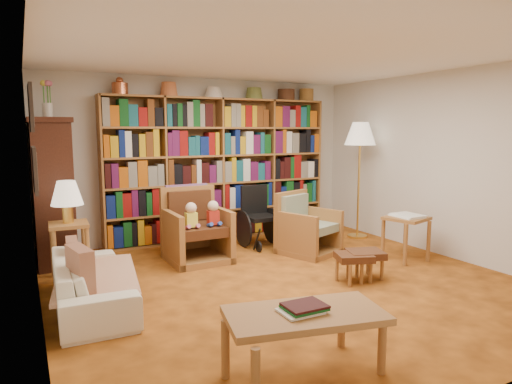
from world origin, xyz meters
TOP-DOWN VIEW (x-y plane):
  - floor at (0.00, 0.00)m, footprint 5.00×5.00m
  - ceiling at (0.00, 0.00)m, footprint 5.00×5.00m
  - wall_back at (0.00, 2.50)m, footprint 5.00×0.00m
  - wall_front at (0.00, -2.50)m, footprint 5.00×0.00m
  - wall_left at (-2.50, 0.00)m, footprint 0.00×5.00m
  - wall_right at (2.50, 0.00)m, footprint 0.00×5.00m
  - bookshelf at (0.20, 2.33)m, footprint 3.60×0.30m
  - curio_cabinet at (-2.25, 2.00)m, footprint 0.50×0.95m
  - framed_pictures at (-2.48, 0.30)m, footprint 0.03×0.52m
  - sofa at (-2.05, 0.24)m, footprint 1.69×0.71m
  - sofa_throw at (-2.00, 0.24)m, footprint 0.92×1.46m
  - cushion_left at (-2.18, 0.59)m, footprint 0.13×0.35m
  - cushion_right at (-2.18, -0.11)m, footprint 0.21×0.44m
  - side_table_lamp at (-2.15, 1.21)m, footprint 0.44×0.44m
  - table_lamp at (-2.15, 1.21)m, footprint 0.35×0.35m
  - armchair_leather at (-0.59, 1.35)m, footprint 0.77×0.83m
  - armchair_sage at (0.90, 0.96)m, footprint 0.92×0.92m
  - wheelchair at (0.49, 1.61)m, footprint 0.51×0.71m
  - floor_lamp at (2.15, 1.33)m, footprint 0.48×0.48m
  - side_table_papers at (1.87, 0.03)m, footprint 0.60×0.60m
  - footstool_a at (0.68, -0.37)m, footprint 0.48×0.45m
  - footstool_b at (0.86, -0.35)m, footprint 0.48×0.45m
  - coffee_table at (-0.91, -1.78)m, footprint 1.18×0.76m

SIDE VIEW (x-z plane):
  - floor at x=0.00m, z-range 0.00..0.00m
  - sofa at x=-2.05m, z-range 0.00..0.49m
  - footstool_a at x=0.68m, z-range 0.10..0.44m
  - footstool_b at x=0.86m, z-range 0.11..0.44m
  - sofa_throw at x=-2.00m, z-range 0.28..0.32m
  - armchair_sage at x=0.90m, z-range -0.10..0.75m
  - armchair_leather at x=-0.59m, z-range -0.09..0.88m
  - wheelchair at x=0.49m, z-range -0.04..0.85m
  - coffee_table at x=-0.91m, z-range 0.15..0.67m
  - cushion_right at x=-2.18m, z-range 0.24..0.66m
  - cushion_left at x=-2.18m, z-range 0.28..0.62m
  - side_table_papers at x=1.87m, z-range 0.17..0.78m
  - side_table_lamp at x=-2.15m, z-range 0.16..0.82m
  - curio_cabinet at x=-2.25m, z-range -0.25..2.15m
  - table_lamp at x=-2.15m, z-range 0.75..1.23m
  - bookshelf at x=0.20m, z-range -0.04..2.38m
  - wall_back at x=0.00m, z-range -1.25..3.75m
  - wall_front at x=0.00m, z-range -1.25..3.75m
  - wall_left at x=-2.50m, z-range -1.25..3.75m
  - wall_right at x=2.50m, z-range -1.25..3.75m
  - floor_lamp at x=2.15m, z-range 0.66..2.49m
  - framed_pictures at x=-2.48m, z-range 1.14..2.11m
  - ceiling at x=0.00m, z-range 2.50..2.50m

